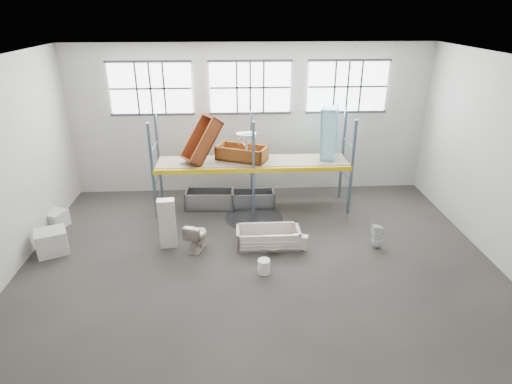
{
  "coord_description": "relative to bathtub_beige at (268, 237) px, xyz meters",
  "views": [
    {
      "loc": [
        -0.58,
        -9.08,
        6.06
      ],
      "look_at": [
        0.0,
        1.5,
        1.4
      ],
      "focal_mm": 29.93,
      "sensor_mm": 36.0,
      "label": 1
    }
  ],
  "objects": [
    {
      "name": "floor",
      "position": [
        -0.3,
        -1.03,
        -0.3
      ],
      "size": [
        12.0,
        10.0,
        0.1
      ],
      "primitive_type": "cube",
      "color": "#48433D",
      "rests_on": "ground"
    },
    {
      "name": "ceiling",
      "position": [
        -0.3,
        -1.03,
        4.8
      ],
      "size": [
        12.0,
        10.0,
        0.1
      ],
      "primitive_type": "cube",
      "color": "silver",
      "rests_on": "ground"
    },
    {
      "name": "wall_back",
      "position": [
        -0.3,
        4.02,
        2.25
      ],
      "size": [
        12.0,
        0.1,
        5.0
      ],
      "primitive_type": "cube",
      "color": "beige",
      "rests_on": "ground"
    },
    {
      "name": "wall_front",
      "position": [
        -0.3,
        -6.08,
        2.25
      ],
      "size": [
        12.0,
        0.1,
        5.0
      ],
      "primitive_type": "cube",
      "color": "#BCB9AE",
      "rests_on": "ground"
    },
    {
      "name": "window_left",
      "position": [
        -3.5,
        3.91,
        3.35
      ],
      "size": [
        2.6,
        0.04,
        1.6
      ],
      "primitive_type": "cube",
      "color": "white",
      "rests_on": "wall_back"
    },
    {
      "name": "window_mid",
      "position": [
        -0.3,
        3.91,
        3.35
      ],
      "size": [
        2.6,
        0.04,
        1.6
      ],
      "primitive_type": "cube",
      "color": "white",
      "rests_on": "wall_back"
    },
    {
      "name": "window_right",
      "position": [
        2.9,
        3.91,
        3.35
      ],
      "size": [
        2.6,
        0.04,
        1.6
      ],
      "primitive_type": "cube",
      "color": "white",
      "rests_on": "wall_back"
    },
    {
      "name": "rack_upright_la",
      "position": [
        -3.3,
        1.87,
        1.25
      ],
      "size": [
        0.08,
        0.08,
        3.0
      ],
      "primitive_type": "cube",
      "color": "slate",
      "rests_on": "floor"
    },
    {
      "name": "rack_upright_lb",
      "position": [
        -3.3,
        3.07,
        1.25
      ],
      "size": [
        0.08,
        0.08,
        3.0
      ],
      "primitive_type": "cube",
      "color": "slate",
      "rests_on": "floor"
    },
    {
      "name": "rack_upright_ma",
      "position": [
        -0.3,
        1.87,
        1.25
      ],
      "size": [
        0.08,
        0.08,
        3.0
      ],
      "primitive_type": "cube",
      "color": "slate",
      "rests_on": "floor"
    },
    {
      "name": "rack_upright_mb",
      "position": [
        -0.3,
        3.07,
        1.25
      ],
      "size": [
        0.08,
        0.08,
        3.0
      ],
      "primitive_type": "cube",
      "color": "slate",
      "rests_on": "floor"
    },
    {
      "name": "rack_upright_ra",
      "position": [
        2.7,
        1.87,
        1.25
      ],
      "size": [
        0.08,
        0.08,
        3.0
      ],
      "primitive_type": "cube",
      "color": "slate",
      "rests_on": "floor"
    },
    {
      "name": "rack_upright_rb",
      "position": [
        2.7,
        3.07,
        1.25
      ],
      "size": [
        0.08,
        0.08,
        3.0
      ],
      "primitive_type": "cube",
      "color": "slate",
      "rests_on": "floor"
    },
    {
      "name": "rack_beam_front",
      "position": [
        -0.3,
        1.87,
        1.25
      ],
      "size": [
        6.0,
        0.1,
        0.14
      ],
      "primitive_type": "cube",
      "color": "yellow",
      "rests_on": "floor"
    },
    {
      "name": "rack_beam_back",
      "position": [
        -0.3,
        3.07,
        1.25
      ],
      "size": [
        6.0,
        0.1,
        0.14
      ],
      "primitive_type": "cube",
      "color": "yellow",
      "rests_on": "floor"
    },
    {
      "name": "shelf_deck",
      "position": [
        -0.3,
        2.47,
        1.33
      ],
      "size": [
        5.9,
        1.1,
        0.03
      ],
      "primitive_type": "cube",
      "color": "gray",
      "rests_on": "floor"
    },
    {
      "name": "wet_patch",
      "position": [
        -0.3,
        1.67,
        -0.25
      ],
      "size": [
        1.8,
        1.8,
        0.0
      ],
      "primitive_type": "cylinder",
      "color": "black",
      "rests_on": "floor"
    },
    {
      "name": "bathtub_beige",
      "position": [
        0.0,
        0.0,
        0.0
      ],
      "size": [
        1.72,
        0.81,
        0.51
      ],
      "primitive_type": null,
      "rotation": [
        0.0,
        0.0,
        0.0
      ],
      "color": "beige",
      "rests_on": "floor"
    },
    {
      "name": "cistern_spare",
      "position": [
        0.83,
        -0.34,
        0.03
      ],
      "size": [
        0.44,
        0.31,
        0.38
      ],
      "primitive_type": "cube",
      "rotation": [
        0.0,
        0.0,
        -0.35
      ],
      "color": "beige",
      "rests_on": "bathtub_beige"
    },
    {
      "name": "sink_in_tub",
      "position": [
        0.1,
        -0.42,
        -0.09
      ],
      "size": [
        0.57,
        0.57,
        0.15
      ],
      "primitive_type": "imported",
      "rotation": [
        0.0,
        0.0,
        -0.39
      ],
      "color": "#F0E1CC",
      "rests_on": "bathtub_beige"
    },
    {
      "name": "toilet_beige",
      "position": [
        -1.92,
        -0.09,
        0.15
      ],
      "size": [
        0.7,
        0.9,
        0.81
      ],
      "primitive_type": "imported",
      "rotation": [
        0.0,
        0.0,
        2.79
      ],
      "color": "beige",
      "rests_on": "floor"
    },
    {
      "name": "cistern_tall",
      "position": [
        -2.7,
        0.13,
        0.44
      ],
      "size": [
        0.46,
        0.32,
        1.38
      ],
      "primitive_type": "cube",
      "rotation": [
        0.0,
        0.0,
        0.07
      ],
      "color": "beige",
      "rests_on": "floor"
    },
    {
      "name": "toilet_white",
      "position": [
        2.94,
        -0.28,
        0.09
      ],
      "size": [
        0.32,
        0.32,
        0.68
      ],
      "primitive_type": "imported",
      "rotation": [
        0.0,
        0.0,
        -1.54
      ],
      "color": "white",
      "rests_on": "floor"
    },
    {
      "name": "steel_tub_left",
      "position": [
        -1.69,
        2.53,
        0.03
      ],
      "size": [
        1.58,
        0.81,
        0.57
      ],
      "primitive_type": null,
      "rotation": [
        0.0,
        0.0,
        -0.06
      ],
      "color": "#B7BABF",
      "rests_on": "floor"
    },
    {
      "name": "steel_tub_right",
      "position": [
        -0.29,
        2.55,
        -0.0
      ],
      "size": [
        1.38,
        0.66,
        0.5
      ],
      "primitive_type": null,
      "rotation": [
        0.0,
        0.0,
        0.01
      ],
      "color": "#B0B4B9",
      "rests_on": "floor"
    },
    {
      "name": "rust_tub_flat",
      "position": [
        -0.63,
        2.58,
        1.57
      ],
      "size": [
        1.7,
        1.28,
        0.43
      ],
      "primitive_type": null,
      "rotation": [
        0.0,
        0.0,
        -0.41
      ],
      "color": "#8C4E11",
      "rests_on": "shelf_deck"
    },
    {
      "name": "rust_tub_tilted",
      "position": [
        -1.85,
        2.45,
        2.04
      ],
      "size": [
        1.43,
        1.26,
        1.51
      ],
      "primitive_type": null,
      "rotation": [
        0.0,
        -0.96,
        0.55
      ],
      "color": "brown",
      "rests_on": "shelf_deck"
    },
    {
      "name": "sink_on_shelf",
      "position": [
        -0.5,
        2.12,
        1.84
      ],
      "size": [
        0.7,
        0.59,
        0.54
      ],
      "primitive_type": "imported",
      "rotation": [
        0.0,
        0.0,
        0.23
      ],
      "color": "silver",
      "rests_on": "rust_tub_flat"
    },
    {
      "name": "blue_tub_upright",
      "position": [
        2.1,
        2.62,
        2.14
      ],
      "size": [
        0.74,
        0.88,
        1.62
      ],
      "primitive_type": null,
      "rotation": [
        0.0,
        1.54,
        -0.35
      ],
      "color": "#9BE3F7",
      "rests_on": "shelf_deck"
    },
    {
      "name": "bucket",
      "position": [
        -0.21,
        -1.3,
        -0.07
      ],
      "size": [
        0.37,
        0.37,
        0.36
      ],
      "primitive_type": "cylinder",
      "rotation": [
        0.0,
        0.0,
        0.23
      ],
      "color": "white",
      "rests_on": "floor"
    },
    {
      "name": "carton_near",
      "position": [
        -5.73,
        -0.06,
        0.07
      ],
      "size": [
        0.95,
        0.89,
        0.65
      ],
      "primitive_type": "cube",
      "rotation": [
        0.0,
        0.0,
        0.4
      ],
      "color": "silver",
      "rests_on": "floor"
    },
    {
      "name": "carton_far",
      "position": [
        -6.21,
        1.43,
        -0.01
      ],
      "size": [
        0.77,
        0.77,
        0.49
      ],
      "primitive_type": "cube",
      "rotation": [
        0.0,
        0.0,
        -0.38
      ],
      "color": "beige",
      "rests_on": "floor"
    }
  ]
}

